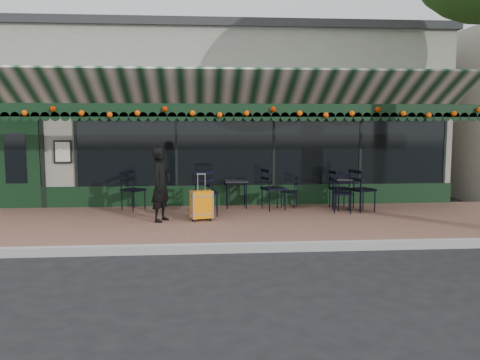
{
  "coord_description": "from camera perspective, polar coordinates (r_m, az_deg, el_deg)",
  "views": [
    {
      "loc": [
        -0.46,
        -8.49,
        2.19
      ],
      "look_at": [
        0.37,
        1.6,
        1.05
      ],
      "focal_mm": 38.0,
      "sensor_mm": 36.0,
      "label": 1
    }
  ],
  "objects": [
    {
      "name": "restaurant_building",
      "position": [
        16.34,
        -3.08,
        6.72
      ],
      "size": [
        12.0,
        9.6,
        4.5
      ],
      "color": "gray",
      "rests_on": "ground"
    },
    {
      "name": "curb",
      "position": [
        8.69,
        -1.53,
        -7.65
      ],
      "size": [
        18.0,
        0.16,
        0.15
      ],
      "primitive_type": "cube",
      "color": "#9E9E99",
      "rests_on": "ground"
    },
    {
      "name": "sidewalk",
      "position": [
        10.72,
        -2.14,
        -4.95
      ],
      "size": [
        18.0,
        4.0,
        0.15
      ],
      "primitive_type": "cube",
      "color": "brown",
      "rests_on": "ground"
    },
    {
      "name": "chair_solo",
      "position": [
        12.2,
        -11.91,
        -1.14
      ],
      "size": [
        0.65,
        0.65,
        0.92
      ],
      "primitive_type": null,
      "rotation": [
        0.0,
        0.0,
        0.88
      ],
      "color": "black",
      "rests_on": "sidewalk"
    },
    {
      "name": "chair_b_left",
      "position": [
        11.7,
        -4.42,
        -1.7
      ],
      "size": [
        0.5,
        0.5,
        0.77
      ],
      "primitive_type": null,
      "rotation": [
        0.0,
        0.0,
        -1.21
      ],
      "color": "black",
      "rests_on": "sidewalk"
    },
    {
      "name": "chair_a_extra",
      "position": [
        12.05,
        13.57,
        -1.11
      ],
      "size": [
        0.64,
        0.64,
        0.99
      ],
      "primitive_type": null,
      "rotation": [
        0.0,
        0.0,
        1.95
      ],
      "color": "black",
      "rests_on": "sidewalk"
    },
    {
      "name": "cafe_table_a",
      "position": [
        12.19,
        11.89,
        -0.11
      ],
      "size": [
        0.61,
        0.61,
        0.76
      ],
      "color": "black",
      "rests_on": "sidewalk"
    },
    {
      "name": "chair_a_right",
      "position": [
        12.39,
        11.21,
        -1.01
      ],
      "size": [
        0.52,
        0.52,
        0.92
      ],
      "primitive_type": null,
      "rotation": [
        0.0,
        0.0,
        1.72
      ],
      "color": "black",
      "rests_on": "sidewalk"
    },
    {
      "name": "ground",
      "position": [
        8.78,
        -1.55,
        -8.0
      ],
      "size": [
        80.0,
        80.0,
        0.0
      ],
      "primitive_type": "plane",
      "color": "black",
      "rests_on": "ground"
    },
    {
      "name": "chair_a_left",
      "position": [
        12.3,
        5.53,
        -1.35
      ],
      "size": [
        0.49,
        0.49,
        0.76
      ],
      "primitive_type": null,
      "rotation": [
        0.0,
        0.0,
        -1.94
      ],
      "color": "black",
      "rests_on": "sidewalk"
    },
    {
      "name": "woman",
      "position": [
        10.61,
        -8.85,
        -0.53
      ],
      "size": [
        0.56,
        0.66,
        1.53
      ],
      "primitive_type": "imported",
      "rotation": [
        0.0,
        0.0,
        1.17
      ],
      "color": "black",
      "rests_on": "sidewalk"
    },
    {
      "name": "suitcase",
      "position": [
        10.64,
        -4.33,
        -2.83
      ],
      "size": [
        0.48,
        0.35,
        0.98
      ],
      "rotation": [
        0.0,
        0.0,
        0.28
      ],
      "color": "orange",
      "rests_on": "sidewalk"
    },
    {
      "name": "chair_b_front",
      "position": [
        11.2,
        -3.82,
        -1.52
      ],
      "size": [
        0.57,
        0.57,
        0.98
      ],
      "primitive_type": null,
      "rotation": [
        0.0,
        0.0,
        0.17
      ],
      "color": "black",
      "rests_on": "sidewalk"
    },
    {
      "name": "chair_b_right",
      "position": [
        11.94,
        3.79,
        -1.01
      ],
      "size": [
        0.62,
        0.62,
        0.99
      ],
      "primitive_type": null,
      "rotation": [
        0.0,
        0.0,
        1.89
      ],
      "color": "black",
      "rests_on": "sidewalk"
    },
    {
      "name": "chair_a_front",
      "position": [
        11.78,
        11.4,
        -1.51
      ],
      "size": [
        0.51,
        0.51,
        0.87
      ],
      "primitive_type": null,
      "rotation": [
        0.0,
        0.0,
        -0.18
      ],
      "color": "black",
      "rests_on": "sidewalk"
    },
    {
      "name": "cafe_table_b",
      "position": [
        12.2,
        -0.44,
        -0.35
      ],
      "size": [
        0.54,
        0.54,
        0.67
      ],
      "color": "black",
      "rests_on": "sidewalk"
    }
  ]
}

